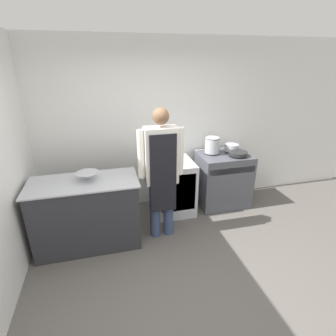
# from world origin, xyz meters

# --- Properties ---
(ground_plane) EXTENTS (14.00, 14.00, 0.00)m
(ground_plane) POSITION_xyz_m (0.00, 0.00, 0.00)
(ground_plane) COLOR #5B5651
(wall_back) EXTENTS (8.00, 0.05, 2.70)m
(wall_back) POSITION_xyz_m (0.00, 2.03, 1.35)
(wall_back) COLOR white
(wall_back) RESTS_ON ground_plane
(wall_left) EXTENTS (0.05, 8.00, 2.70)m
(wall_left) POSITION_xyz_m (-1.74, 1.00, 1.35)
(wall_left) COLOR white
(wall_left) RESTS_ON ground_plane
(prep_counter) EXTENTS (1.37, 0.66, 0.93)m
(prep_counter) POSITION_xyz_m (-0.97, 1.10, 0.47)
(prep_counter) COLOR #2D2D33
(prep_counter) RESTS_ON ground_plane
(stove) EXTENTS (0.84, 0.62, 0.93)m
(stove) POSITION_xyz_m (1.24, 1.65, 0.46)
(stove) COLOR #4C4F56
(stove) RESTS_ON ground_plane
(fridge_unit) EXTENTS (0.63, 0.68, 0.87)m
(fridge_unit) POSITION_xyz_m (0.35, 1.64, 0.44)
(fridge_unit) COLOR silver
(fridge_unit) RESTS_ON ground_plane
(person_cook) EXTENTS (0.61, 0.24, 1.82)m
(person_cook) POSITION_xyz_m (0.03, 1.04, 1.04)
(person_cook) COLOR #38476B
(person_cook) RESTS_ON ground_plane
(mixing_bowl) EXTENTS (0.28, 0.28, 0.11)m
(mixing_bowl) POSITION_xyz_m (-0.91, 1.12, 0.99)
(mixing_bowl) COLOR #B2B5BC
(mixing_bowl) RESTS_ON prep_counter
(stock_pot) EXTENTS (0.24, 0.24, 0.28)m
(stock_pot) POSITION_xyz_m (1.05, 1.76, 1.07)
(stock_pot) COLOR #B2B5BC
(stock_pot) RESTS_ON stove
(saute_pan) EXTENTS (0.31, 0.31, 0.06)m
(saute_pan) POSITION_xyz_m (1.41, 1.54, 0.96)
(saute_pan) COLOR #262628
(saute_pan) RESTS_ON stove
(sauce_pot) EXTENTS (0.23, 0.23, 0.11)m
(sauce_pot) POSITION_xyz_m (1.41, 1.76, 0.98)
(sauce_pot) COLOR #B2B5BC
(sauce_pot) RESTS_ON stove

